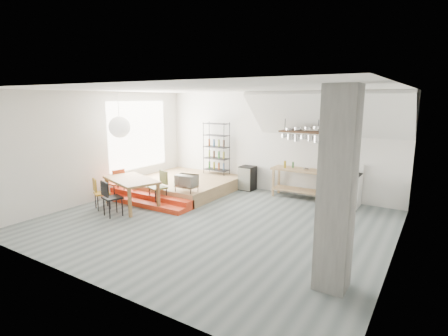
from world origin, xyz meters
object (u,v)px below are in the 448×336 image
Objects in this scene: stove at (349,189)px; dining_table at (131,182)px; mini_fridge at (247,178)px; rolling_cart at (337,186)px.

dining_table is at bearing -146.58° from stove.
dining_table is 2.43× the size of mini_fridge.
stove is 1.04× the size of rolling_cart.
mini_fridge is at bearing 80.75° from dining_table.
dining_table is at bearing -166.32° from rolling_cart.
rolling_cart is at bearing -115.69° from stove.
dining_table is 5.67m from rolling_cart.
dining_table reaches higher than mini_fridge.
stove is at bearing 52.31° from dining_table.
stove is 6.10m from dining_table.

